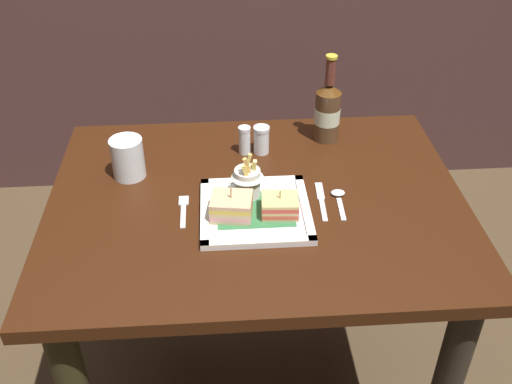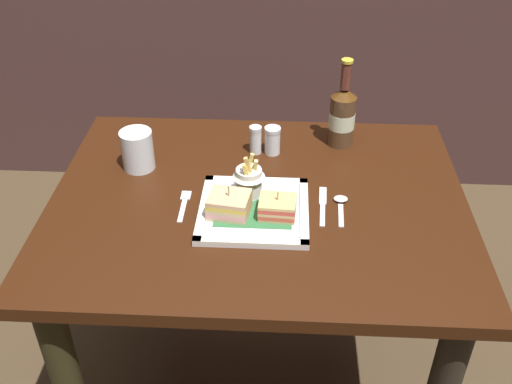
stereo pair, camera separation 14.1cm
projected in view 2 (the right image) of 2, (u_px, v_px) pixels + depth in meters
name	position (u px, v px, depth m)	size (l,w,h in m)	color
ground_plane	(258.00, 383.00, 1.89)	(6.00, 6.00, 0.00)	#463522
dining_table	(258.00, 241.00, 1.54)	(1.03, 0.79, 0.73)	#331809
square_plate	(254.00, 211.00, 1.41)	(0.26, 0.26, 0.02)	white
sandwich_half_left	(229.00, 205.00, 1.38)	(0.10, 0.09, 0.08)	tan
sandwich_half_right	(277.00, 207.00, 1.37)	(0.09, 0.08, 0.07)	tan
fries_cup	(249.00, 178.00, 1.42)	(0.08, 0.08, 0.12)	silver
beer_bottle	(342.00, 115.00, 1.62)	(0.07, 0.07, 0.25)	#503722
water_glass	(138.00, 153.00, 1.55)	(0.08, 0.08, 0.11)	silver
fork	(184.00, 204.00, 1.44)	(0.02, 0.13, 0.00)	silver
knife	(323.00, 204.00, 1.44)	(0.02, 0.16, 0.00)	silver
spoon	(341.00, 203.00, 1.44)	(0.03, 0.12, 0.01)	silver
salt_shaker	(256.00, 141.00, 1.61)	(0.03, 0.03, 0.08)	silver
pepper_shaker	(272.00, 142.00, 1.61)	(0.04, 0.04, 0.08)	silver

